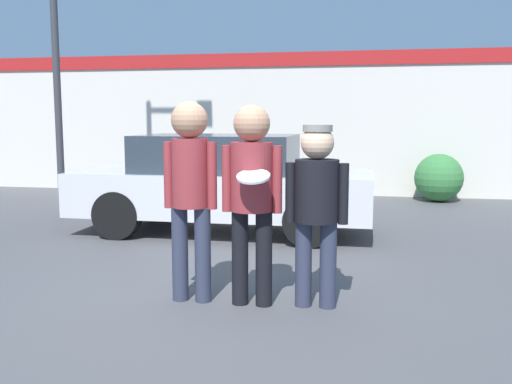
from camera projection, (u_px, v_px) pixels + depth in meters
ground_plane at (221, 299)px, 5.37m from camera, size 56.00×56.00×0.00m
storefront_building at (307, 123)px, 12.60m from camera, size 24.00×0.22×3.11m
person_left at (190, 182)px, 5.18m from camera, size 0.50×0.33×1.84m
person_middle_with_frisbee at (252, 185)px, 5.06m from camera, size 0.55×0.60×1.81m
person_right at (317, 199)px, 5.02m from camera, size 0.56×0.39×1.63m
parked_car_near at (222, 183)px, 8.44m from camera, size 4.34×1.77×1.44m
shrub at (439, 178)px, 11.56m from camera, size 0.97×0.97×0.97m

